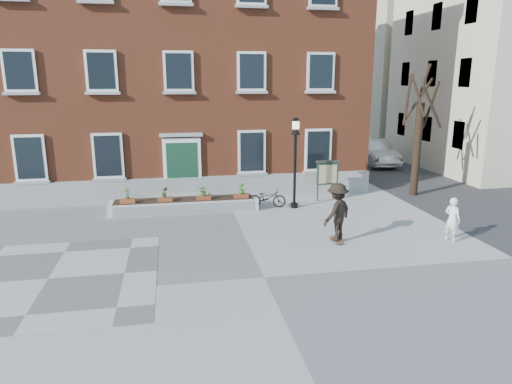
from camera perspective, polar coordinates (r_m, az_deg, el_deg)
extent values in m
plane|color=gray|center=(13.13, 1.03, -10.63)|extent=(100.00, 100.00, 0.00)
cube|color=#545456|center=(14.29, -24.56, -9.84)|extent=(6.00, 6.00, 0.01)
imported|color=black|center=(19.91, 1.38, -0.72)|extent=(1.72, 0.90, 0.86)
imported|color=silver|center=(31.04, 14.56, 4.87)|extent=(1.95, 5.07, 1.65)
imported|color=white|center=(17.08, 23.32, -3.16)|extent=(0.58, 0.67, 1.55)
cube|color=brown|center=(25.71, -9.89, 14.92)|extent=(18.00, 10.00, 12.00)
cube|color=gray|center=(21.16, -9.08, 0.33)|extent=(18.00, 0.24, 1.10)
cube|color=#ADADA8|center=(21.15, -9.03, -0.94)|extent=(2.60, 0.80, 0.20)
cube|color=#9B9B96|center=(21.24, -9.06, -0.32)|extent=(2.20, 0.50, 0.20)
cube|color=white|center=(20.98, -9.20, 3.28)|extent=(1.70, 0.12, 2.50)
cube|color=#153A26|center=(20.95, -9.19, 2.98)|extent=(1.40, 0.06, 2.30)
cube|color=#A2A29D|center=(20.73, -9.35, 7.06)|extent=(1.90, 0.25, 0.15)
cube|color=white|center=(21.71, -26.42, 3.83)|extent=(1.30, 0.10, 2.00)
cube|color=black|center=(21.66, -26.46, 3.81)|extent=(1.08, 0.04, 1.78)
cube|color=#969691|center=(21.84, -26.17, 1.07)|extent=(1.44, 0.20, 0.12)
cube|color=white|center=(21.47, -27.48, 13.32)|extent=(1.30, 0.10, 1.70)
cube|color=black|center=(21.42, -27.52, 13.31)|extent=(1.08, 0.04, 1.48)
cube|color=#999994|center=(21.42, -27.25, 10.89)|extent=(1.44, 0.20, 0.12)
cube|color=#999994|center=(21.62, -28.37, 20.41)|extent=(1.44, 0.20, 0.12)
cube|color=silver|center=(21.05, -18.02, 4.33)|extent=(1.30, 0.10, 2.00)
cube|color=black|center=(21.00, -18.03, 4.31)|extent=(1.08, 0.04, 1.78)
cube|color=gray|center=(21.18, -17.82, 1.48)|extent=(1.44, 0.20, 0.12)
cube|color=white|center=(20.80, -18.78, 14.15)|extent=(1.30, 0.10, 1.70)
cube|color=black|center=(20.75, -18.79, 14.15)|extent=(1.08, 0.04, 1.48)
cube|color=#A2A29D|center=(20.75, -18.60, 11.64)|extent=(1.44, 0.20, 0.12)
cube|color=#9D9D98|center=(20.96, -19.41, 21.50)|extent=(1.44, 0.20, 0.12)
cube|color=white|center=(20.61, -9.66, 14.68)|extent=(1.30, 0.10, 1.70)
cube|color=black|center=(20.56, -9.65, 14.68)|extent=(1.08, 0.04, 1.48)
cube|color=#9B9B96|center=(20.56, -9.55, 12.14)|extent=(1.44, 0.20, 0.12)
cube|color=#9D9D98|center=(20.77, -9.97, 22.11)|extent=(1.44, 0.20, 0.12)
cube|color=silver|center=(21.17, -0.54, 5.06)|extent=(1.30, 0.10, 2.00)
cube|color=black|center=(21.12, -0.51, 5.04)|extent=(1.08, 0.04, 1.78)
cube|color=gray|center=(21.30, -0.50, 2.22)|extent=(1.44, 0.20, 0.12)
cube|color=white|center=(20.92, -0.56, 14.85)|extent=(1.30, 0.10, 1.70)
cube|color=black|center=(20.87, -0.53, 14.85)|extent=(1.08, 0.04, 1.48)
cube|color=#989893|center=(20.86, -0.52, 12.35)|extent=(1.44, 0.20, 0.12)
cube|color=#9B9B96|center=(21.08, -0.55, 22.18)|extent=(1.44, 0.20, 0.12)
cube|color=white|center=(21.94, 7.76, 5.24)|extent=(1.30, 0.10, 2.00)
cube|color=black|center=(21.89, 7.80, 5.22)|extent=(1.08, 0.04, 1.78)
cube|color=#9C9C97|center=(22.06, 7.72, 2.50)|extent=(1.44, 0.20, 0.12)
cube|color=silver|center=(21.70, 8.08, 14.68)|extent=(1.30, 0.10, 1.70)
cube|color=black|center=(21.65, 8.12, 14.68)|extent=(1.08, 0.04, 1.48)
cube|color=#ABABA6|center=(21.64, 8.05, 12.28)|extent=(1.44, 0.20, 0.12)
cube|color=#989893|center=(21.85, 8.39, 21.75)|extent=(1.44, 0.20, 0.12)
cube|color=silver|center=(19.61, -8.91, -1.66)|extent=(6.20, 1.10, 0.50)
cube|color=#BDBDBD|center=(19.07, -8.86, -2.10)|extent=(5.80, 0.02, 0.40)
cube|color=black|center=(19.55, -8.94, -0.95)|extent=(5.80, 0.90, 0.06)
cube|color=brown|center=(19.37, -15.74, -1.14)|extent=(0.60, 0.25, 0.20)
imported|color=#34621D|center=(19.29, -15.80, -0.21)|extent=(0.24, 0.24, 0.45)
cube|color=brown|center=(19.28, -11.30, -0.95)|extent=(0.60, 0.25, 0.20)
imported|color=#31601C|center=(19.20, -11.35, -0.02)|extent=(0.25, 0.25, 0.45)
cube|color=maroon|center=(19.31, -6.56, -0.75)|extent=(0.60, 0.25, 0.20)
imported|color=#32661E|center=(19.23, -6.58, 0.19)|extent=(0.40, 0.40, 0.45)
cube|color=maroon|center=(19.48, -1.86, -0.53)|extent=(0.60, 0.25, 0.20)
imported|color=#326F21|center=(19.40, -1.87, 0.39)|extent=(0.25, 0.25, 0.45)
cylinder|color=black|center=(22.99, 19.48, 4.97)|extent=(0.36, 0.36, 4.40)
cylinder|color=black|center=(23.05, 21.01, 10.10)|extent=(0.12, 1.12, 2.23)
cylinder|color=black|center=(23.31, 19.68, 10.90)|extent=(1.18, 0.49, 1.97)
cylinder|color=black|center=(22.85, 18.41, 10.94)|extent=(0.88, 1.14, 2.35)
cylinder|color=black|center=(22.43, 19.60, 11.26)|extent=(0.60, 0.77, 1.90)
cylinder|color=black|center=(22.36, 21.16, 9.88)|extent=(1.39, 0.55, 1.95)
cylinder|color=black|center=(22.95, 20.31, 12.86)|extent=(0.43, 0.48, 1.58)
cube|color=#363638|center=(33.45, 15.26, 4.03)|extent=(8.00, 36.00, 0.01)
cube|color=beige|center=(32.85, 29.04, 14.92)|extent=(10.00, 11.00, 14.00)
cube|color=beige|center=(42.88, 18.60, 14.60)|extent=(10.00, 11.00, 13.00)
cube|color=black|center=(27.44, 24.03, 6.53)|extent=(0.08, 1.00, 1.50)
cube|color=black|center=(30.12, 20.63, 7.39)|extent=(0.08, 1.00, 1.50)
cube|color=black|center=(32.90, 17.78, 8.09)|extent=(0.08, 1.00, 1.50)
cube|color=black|center=(27.29, 24.73, 13.40)|extent=(0.08, 1.00, 1.50)
cube|color=black|center=(29.98, 21.18, 13.66)|extent=(0.08, 1.00, 1.50)
cube|color=black|center=(32.77, 18.22, 13.83)|extent=(0.08, 1.00, 1.50)
cube|color=black|center=(27.52, 25.44, 20.04)|extent=(0.08, 1.00, 1.50)
cube|color=black|center=(30.19, 21.74, 19.72)|extent=(0.08, 1.00, 1.50)
cube|color=black|center=(32.96, 18.66, 19.39)|extent=(0.08, 1.00, 1.50)
cylinder|color=black|center=(20.02, 4.79, -1.66)|extent=(0.32, 0.32, 0.20)
cylinder|color=black|center=(19.67, 4.88, 2.55)|extent=(0.12, 0.12, 3.20)
cone|color=black|center=(19.40, 4.98, 7.63)|extent=(0.40, 0.40, 0.30)
cube|color=#FEEDBB|center=(19.38, 5.00, 8.36)|extent=(0.24, 0.24, 0.34)
cone|color=black|center=(19.35, 5.01, 9.10)|extent=(0.40, 0.40, 0.16)
cylinder|color=#172E22|center=(21.06, 7.74, 1.29)|extent=(0.08, 0.08, 1.80)
cylinder|color=#1A3425|center=(21.35, 10.03, 1.37)|extent=(0.08, 0.08, 1.80)
cube|color=#172E21|center=(21.13, 8.93, 2.26)|extent=(1.00, 0.10, 1.00)
cube|color=#CAC683|center=(21.07, 8.98, 2.22)|extent=(0.85, 0.02, 0.85)
cube|color=#322F2B|center=(21.02, 8.99, 3.78)|extent=(1.10, 0.16, 0.10)
cube|color=brown|center=(16.07, 9.96, -5.93)|extent=(0.22, 0.78, 0.03)
cylinder|color=black|center=(15.80, 10.00, -6.41)|extent=(0.03, 0.05, 0.05)
cylinder|color=black|center=(15.86, 10.61, -6.35)|extent=(0.03, 0.05, 0.05)
cylinder|color=black|center=(16.29, 9.32, -5.74)|extent=(0.03, 0.05, 0.05)
cylinder|color=black|center=(16.35, 9.91, -5.70)|extent=(0.03, 0.05, 0.05)
imported|color=black|center=(15.76, 10.11, -2.47)|extent=(1.48, 1.34, 1.99)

